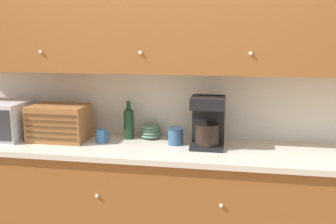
% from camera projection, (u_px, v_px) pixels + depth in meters
% --- Properties ---
extents(wall_back, '(5.85, 0.06, 2.60)m').
position_uv_depth(wall_back, '(173.00, 92.00, 3.05)').
color(wall_back, beige).
rests_on(wall_back, ground_plane).
extents(counter_unit, '(3.47, 0.65, 0.94)m').
position_uv_depth(counter_unit, '(166.00, 205.00, 2.88)').
color(counter_unit, '#935628').
rests_on(counter_unit, ground_plane).
extents(backsplash_panel, '(3.45, 0.01, 0.54)m').
position_uv_depth(backsplash_panel, '(173.00, 104.00, 3.03)').
color(backsplash_panel, silver).
rests_on(backsplash_panel, counter_unit).
extents(upper_cabinets, '(3.45, 0.39, 0.86)m').
position_uv_depth(upper_cabinets, '(192.00, 14.00, 2.69)').
color(upper_cabinets, '#935628').
rests_on(upper_cabinets, backsplash_panel).
extents(bread_box, '(0.44, 0.29, 0.28)m').
position_uv_depth(bread_box, '(59.00, 123.00, 2.93)').
color(bread_box, '#996033').
rests_on(bread_box, counter_unit).
extents(mug, '(0.10, 0.09, 0.10)m').
position_uv_depth(mug, '(102.00, 136.00, 2.87)').
color(mug, '#38669E').
rests_on(mug, counter_unit).
extents(wine_bottle, '(0.08, 0.08, 0.31)m').
position_uv_depth(wine_bottle, '(129.00, 122.00, 2.97)').
color(wine_bottle, '#19381E').
rests_on(wine_bottle, counter_unit).
extents(bowl_stack_on_counter, '(0.16, 0.16, 0.12)m').
position_uv_depth(bowl_stack_on_counter, '(151.00, 131.00, 3.00)').
color(bowl_stack_on_counter, slate).
rests_on(bowl_stack_on_counter, counter_unit).
extents(storage_canister, '(0.12, 0.12, 0.12)m').
position_uv_depth(storage_canister, '(176.00, 136.00, 2.83)').
color(storage_canister, '#33567A').
rests_on(storage_canister, counter_unit).
extents(coffee_maker, '(0.24, 0.23, 0.38)m').
position_uv_depth(coffee_maker, '(208.00, 122.00, 2.73)').
color(coffee_maker, black).
rests_on(coffee_maker, counter_unit).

